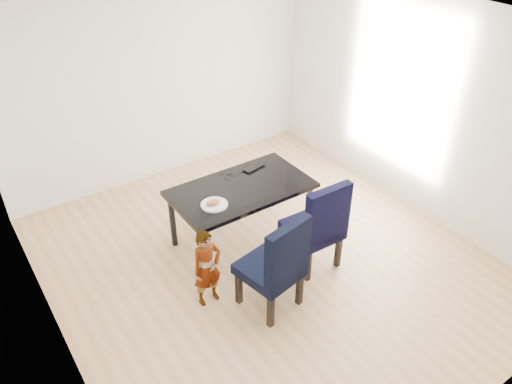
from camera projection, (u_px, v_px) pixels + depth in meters
floor at (266, 262)px, 5.74m from camera, size 4.50×5.00×0.01m
ceiling at (269, 21)px, 4.25m from camera, size 4.50×5.00×0.01m
wall_back at (159, 83)px, 6.72m from camera, size 4.50×0.01×2.70m
wall_front at (489, 316)px, 3.28m from camera, size 4.50×0.01×2.70m
wall_left at (35, 240)px, 3.93m from camera, size 0.01×5.00×2.70m
wall_right at (418, 107)px, 6.06m from camera, size 0.01×5.00×2.70m
dining_table at (242, 214)px, 5.88m from camera, size 1.60×0.90×0.75m
chair_left at (270, 262)px, 4.90m from camera, size 0.63×0.65×1.12m
chair_right at (313, 222)px, 5.44m from camera, size 0.56×0.58×1.12m
child at (207, 268)px, 5.00m from camera, size 0.33×0.23×0.88m
plate at (214, 205)px, 5.37m from camera, size 0.38×0.38×0.02m
sandwich at (213, 202)px, 5.34m from camera, size 0.18×0.10×0.07m
laptop at (251, 165)px, 6.06m from camera, size 0.34×0.25×0.02m
cable_tangle at (230, 177)px, 5.86m from camera, size 0.18×0.18×0.01m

